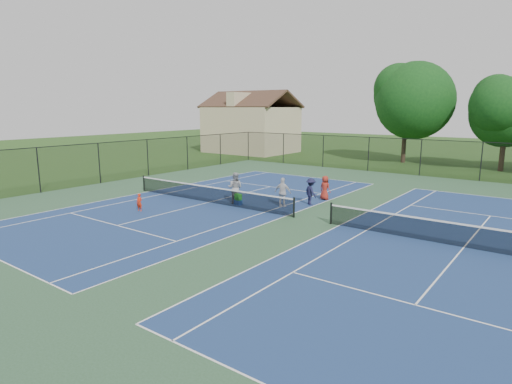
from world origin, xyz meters
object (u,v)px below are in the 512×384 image
Objects in this scene: bystander_c at (325,188)px; ball_hopper at (238,197)px; clapboard_house at (251,128)px; tree_back_c at (507,109)px; tree_back_b at (407,97)px; instructor at (235,188)px; bystander_a at (283,192)px; child_player at (139,202)px; bystander_b at (311,192)px; ball_crate at (238,202)px.

ball_hopper is at bearing 61.29° from bystander_c.
clapboard_house is 29.59× the size of ball_hopper.
tree_back_c is 23.00× the size of ball_hopper.
bystander_c is at bearing -84.18° from tree_back_b.
instructor is (17.39, -24.20, -2.17)m from clapboard_house.
tree_back_b reaches higher than bystander_a.
child_player is 0.62× the size of bystander_b.
child_player is at bearing -98.62° from tree_back_b.
ball_crate is (-1.19, -25.45, -6.45)m from tree_back_b.
instructor is at bearing 61.83° from bystander_b.
bystander_a is 4.17× the size of ball_crate.
bystander_a is 4.61× the size of ball_hopper.
tree_back_b is 10.28× the size of child_player.
bystander_a is (5.68, 5.55, 0.35)m from child_player.
child_player is 0.58× the size of bystander_a.
ball_hopper is (3.34, 4.41, -0.02)m from child_player.
tree_back_b is 0.93× the size of clapboard_house.
instructor reaches higher than ball_crate.
bystander_b is (2.19, -22.93, -5.81)m from tree_back_b.
tree_back_b is 26.20m from ball_hopper.
bystander_c is at bearing -43.61° from clapboard_house.
bystander_a is 1.72m from bystander_b.
tree_back_c is (9.00, -1.00, -1.11)m from tree_back_b.
bystander_c is (-0.03, 1.78, -0.05)m from bystander_b.
child_player is 10.97m from bystander_c.
tree_back_b reaches higher than child_player.
ball_crate is at bearing 67.72° from bystander_b.
bystander_a is at bearing -49.15° from clapboard_house.
child_player is (-13.53, -28.86, -4.99)m from tree_back_c.
bystander_b is (-6.81, -21.93, -4.69)m from tree_back_c.
instructor is at bearing -113.68° from tree_back_c.
bystander_a reaches higher than child_player.
bystander_a reaches higher than ball_hopper.
bystander_c is 5.47m from ball_crate.
tree_back_b reaches higher than ball_crate.
bystander_b reaches higher than bystander_c.
ball_hopper is (-3.34, -4.29, -0.27)m from bystander_c.
child_player is 5.51m from instructor.
bystander_a is 2.63m from ball_hopper.
tree_back_b is 9.12m from tree_back_c.
tree_back_b is at bearing 173.66° from tree_back_c.
clapboard_house reaches higher than instructor.
tree_back_c reaches higher than ball_crate.
clapboard_house is at bearing -74.67° from instructor.
bystander_a is 2.69m from ball_crate.
child_player is (14.47, -28.86, -2.60)m from clapboard_house.
tree_back_c is 5.66× the size of bystander_c.
bystander_b is at bearing 100.16° from bystander_c.
ball_hopper is (0.43, -0.25, -0.45)m from instructor.
ball_crate is (0.43, -0.25, -0.78)m from instructor.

